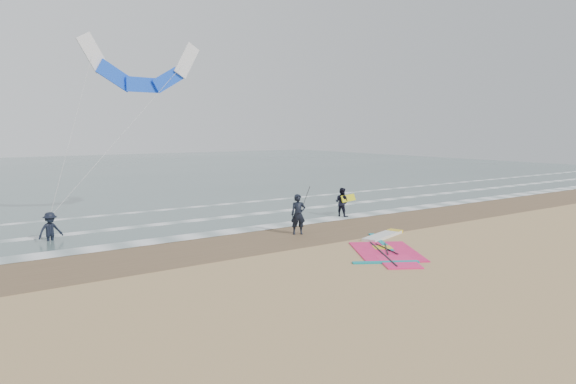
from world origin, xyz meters
TOP-DOWN VIEW (x-y plane):
  - ground at (0.00, 0.00)m, footprint 120.00×120.00m
  - sea_water at (0.00, 48.00)m, footprint 120.00×80.00m
  - wet_sand_band at (0.00, 6.00)m, footprint 120.00×5.00m
  - foam_waterline at (0.00, 10.44)m, footprint 120.00×9.15m
  - windsurf_rig at (1.81, 1.54)m, footprint 5.88×5.57m
  - person_standing at (0.36, 5.90)m, footprint 0.83×0.71m
  - person_walking at (5.26, 8.47)m, footprint 0.89×0.99m
  - person_wading at (-9.58, 10.91)m, footprint 1.20×0.89m
  - held_pole at (0.66, 5.90)m, footprint 0.17×0.86m
  - carried_kiteboard at (5.66, 8.37)m, footprint 1.30×0.51m
  - surf_kite at (-4.28, 13.48)m, footprint 8.62×2.77m

SIDE VIEW (x-z plane):
  - ground at x=0.00m, z-range 0.00..0.00m
  - wet_sand_band at x=0.00m, z-range 0.00..0.01m
  - sea_water at x=0.00m, z-range 0.00..0.02m
  - foam_waterline at x=0.00m, z-range 0.02..0.04m
  - windsurf_rig at x=1.81m, z-range -0.03..0.11m
  - person_wading at x=-9.58m, z-range 0.00..1.66m
  - person_walking at x=5.26m, z-range 0.00..1.67m
  - person_standing at x=0.36m, z-range 0.00..1.92m
  - carried_kiteboard at x=5.66m, z-range 0.86..1.25m
  - held_pole at x=0.66m, z-range 0.50..2.32m
  - surf_kite at x=-4.28m, z-range 3.67..12.30m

